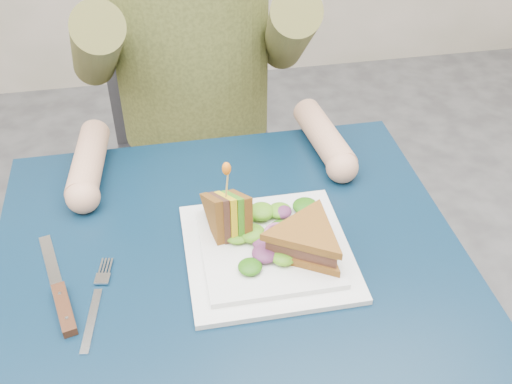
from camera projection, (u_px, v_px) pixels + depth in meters
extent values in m
cube|color=black|center=(235.00, 280.00, 0.94)|extent=(0.75, 0.75, 0.03)
cylinder|color=#595B5E|center=(78.00, 305.00, 1.36)|extent=(0.04, 0.04, 0.70)
cylinder|color=#595B5E|center=(347.00, 268.00, 1.46)|extent=(0.04, 0.04, 0.70)
cube|color=#47474C|center=(201.00, 178.00, 1.57)|extent=(0.42, 0.40, 0.04)
cube|color=#47474C|center=(187.00, 60.00, 1.55)|extent=(0.42, 0.03, 0.46)
cylinder|color=#47474C|center=(145.00, 296.00, 1.56)|extent=(0.02, 0.02, 0.43)
cylinder|color=#47474C|center=(279.00, 277.00, 1.61)|extent=(0.02, 0.02, 0.43)
cylinder|color=#47474C|center=(140.00, 212.00, 1.82)|extent=(0.02, 0.02, 0.43)
cylinder|color=#47474C|center=(256.00, 198.00, 1.87)|extent=(0.02, 0.02, 0.43)
cylinder|color=#4F5426|center=(190.00, 30.00, 1.29)|extent=(0.34, 0.34, 0.52)
cylinder|color=brown|center=(96.00, 49.00, 1.18)|extent=(0.15, 0.39, 0.31)
cylinder|color=tan|center=(89.00, 161.00, 1.10)|extent=(0.08, 0.20, 0.06)
sphere|color=tan|center=(83.00, 197.00, 1.03)|extent=(0.06, 0.06, 0.06)
cylinder|color=brown|center=(288.00, 34.00, 1.24)|extent=(0.15, 0.39, 0.31)
cylinder|color=tan|center=(324.00, 136.00, 1.17)|extent=(0.08, 0.20, 0.06)
sphere|color=tan|center=(342.00, 167.00, 1.09)|extent=(0.06, 0.06, 0.06)
cube|color=white|center=(268.00, 252.00, 0.95)|extent=(0.26, 0.26, 0.01)
cube|color=white|center=(268.00, 247.00, 0.95)|extent=(0.21, 0.21, 0.01)
cube|color=silver|center=(92.00, 320.00, 0.85)|extent=(0.03, 0.12, 0.00)
cube|color=silver|center=(102.00, 279.00, 0.91)|extent=(0.03, 0.03, 0.00)
cube|color=silver|center=(101.00, 266.00, 0.93)|extent=(0.01, 0.03, 0.00)
cube|color=silver|center=(104.00, 266.00, 0.93)|extent=(0.01, 0.03, 0.00)
cube|color=silver|center=(107.00, 266.00, 0.93)|extent=(0.01, 0.03, 0.00)
cube|color=silver|center=(111.00, 266.00, 0.93)|extent=(0.01, 0.03, 0.00)
cube|color=silver|center=(51.00, 264.00, 0.94)|extent=(0.05, 0.14, 0.00)
cube|color=black|center=(64.00, 309.00, 0.86)|extent=(0.04, 0.10, 0.01)
cylinder|color=silver|center=(60.00, 294.00, 0.88)|extent=(0.01, 0.01, 0.00)
cylinder|color=silver|center=(67.00, 318.00, 0.84)|extent=(0.01, 0.01, 0.00)
cylinder|color=tan|center=(227.00, 183.00, 0.91)|extent=(0.01, 0.01, 0.06)
ellipsoid|color=orange|center=(227.00, 169.00, 0.89)|extent=(0.01, 0.01, 0.02)
torus|color=#9E4C7A|center=(277.00, 235.00, 0.94)|extent=(0.04, 0.04, 0.02)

